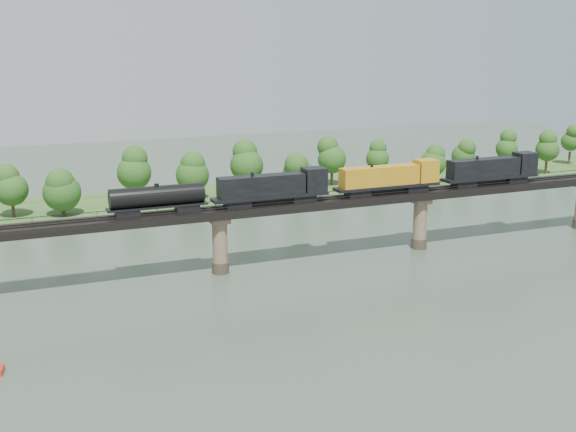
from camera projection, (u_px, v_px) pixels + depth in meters
name	position (u px, v px, depth m)	size (l,w,h in m)	color
ground	(284.00, 338.00, 98.40)	(400.00, 400.00, 0.00)	#374638
far_bank	(155.00, 202.00, 174.68)	(300.00, 24.00, 1.60)	#305221
bridge	(220.00, 243.00, 124.06)	(236.00, 30.00, 11.50)	#473A2D
bridge_superstructure	(219.00, 207.00, 122.52)	(220.00, 4.90, 0.75)	black
far_treeline	(122.00, 175.00, 165.73)	(289.06, 17.54, 13.60)	#382619
freight_train	(351.00, 182.00, 130.95)	(84.92, 3.31, 5.84)	black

